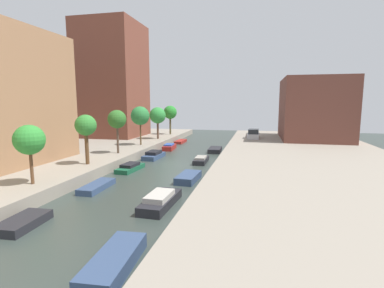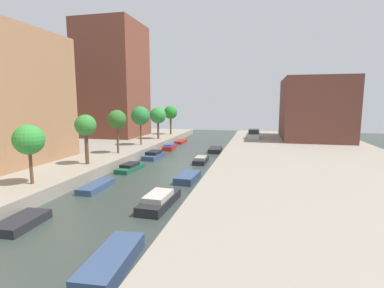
{
  "view_description": "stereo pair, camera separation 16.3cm",
  "coord_description": "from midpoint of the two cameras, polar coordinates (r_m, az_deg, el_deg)",
  "views": [
    {
      "loc": [
        9.1,
        -30.74,
        6.93
      ],
      "look_at": [
        1.24,
        3.92,
        1.83
      ],
      "focal_mm": 27.0,
      "sensor_mm": 36.0,
      "label": 1
    },
    {
      "loc": [
        9.26,
        -30.7,
        6.93
      ],
      "look_at": [
        1.24,
        3.92,
        1.83
      ],
      "focal_mm": 27.0,
      "sensor_mm": 36.0,
      "label": 2
    }
  ],
  "objects": [
    {
      "name": "ground_plane",
      "position": [
        32.8,
        -3.53,
        -4.04
      ],
      "size": [
        84.0,
        84.0,
        0.0
      ],
      "primitive_type": "plane",
      "color": "#333D38"
    },
    {
      "name": "quay_left",
      "position": [
        39.62,
        -24.83,
        -1.93
      ],
      "size": [
        20.0,
        64.0,
        1.0
      ],
      "primitive_type": "cube",
      "color": "gray",
      "rests_on": "ground_plane"
    },
    {
      "name": "quay_right",
      "position": [
        31.92,
        23.32,
        -4.13
      ],
      "size": [
        20.0,
        64.0,
        1.0
      ],
      "primitive_type": "cube",
      "color": "gray",
      "rests_on": "ground_plane"
    },
    {
      "name": "apartment_tower_far",
      "position": [
        53.76,
        -15.27,
        11.96
      ],
      "size": [
        10.0,
        10.18,
        19.49
      ],
      "primitive_type": "cube",
      "color": "brown",
      "rests_on": "quay_left"
    },
    {
      "name": "low_block_right",
      "position": [
        51.48,
        23.05,
        6.39
      ],
      "size": [
        10.0,
        13.65,
        9.83
      ],
      "primitive_type": "cube",
      "color": "brown",
      "rests_on": "quay_right"
    },
    {
      "name": "street_tree_0",
      "position": [
        23.92,
        -29.36,
        0.69
      ],
      "size": [
        2.17,
        2.17,
        4.37
      ],
      "color": "brown",
      "rests_on": "quay_left"
    },
    {
      "name": "street_tree_1",
      "position": [
        29.47,
        -20.14,
        3.33
      ],
      "size": [
        2.02,
        2.02,
        4.81
      ],
      "color": "brown",
      "rests_on": "quay_left"
    },
    {
      "name": "street_tree_2",
      "position": [
        34.94,
        -14.46,
        4.69
      ],
      "size": [
        2.16,
        2.16,
        5.09
      ],
      "color": "#4F3D31",
      "rests_on": "quay_left"
    },
    {
      "name": "street_tree_3",
      "position": [
        41.14,
        -10.05,
        5.49
      ],
      "size": [
        2.61,
        2.61,
        5.42
      ],
      "color": "brown",
      "rests_on": "quay_left"
    },
    {
      "name": "street_tree_4",
      "position": [
        47.89,
        -6.64,
        5.59
      ],
      "size": [
        2.67,
        2.67,
        5.19
      ],
      "color": "brown",
      "rests_on": "quay_left"
    },
    {
      "name": "street_tree_5",
      "position": [
        54.53,
        -4.16,
        6.2
      ],
      "size": [
        2.49,
        2.49,
        5.38
      ],
      "color": "brown",
      "rests_on": "quay_left"
    },
    {
      "name": "parked_car",
      "position": [
        49.46,
        12.22,
        1.85
      ],
      "size": [
        2.0,
        4.22,
        1.56
      ],
      "color": "#B7B7BC",
      "rests_on": "quay_right"
    },
    {
      "name": "moored_boat_left_0",
      "position": [
        19.35,
        -30.4,
        -13.17
      ],
      "size": [
        1.84,
        3.16,
        0.51
      ],
      "color": "#232328",
      "rests_on": "ground_plane"
    },
    {
      "name": "moored_boat_left_1",
      "position": [
        24.77,
        -18.2,
        -7.93
      ],
      "size": [
        1.44,
        3.9,
        0.47
      ],
      "color": "#33476B",
      "rests_on": "ground_plane"
    },
    {
      "name": "moored_boat_left_2",
      "position": [
        30.45,
        -12.01,
        -4.56
      ],
      "size": [
        1.75,
        3.94,
        0.76
      ],
      "color": "#195638",
      "rests_on": "ground_plane"
    },
    {
      "name": "moored_boat_left_3",
      "position": [
        36.51,
        -7.42,
        -2.21
      ],
      "size": [
        1.79,
        4.15,
        0.94
      ],
      "color": "#33476B",
      "rests_on": "ground_plane"
    },
    {
      "name": "moored_boat_left_4",
      "position": [
        43.18,
        -4.34,
        -0.59
      ],
      "size": [
        1.69,
        3.92,
        0.84
      ],
      "color": "maroon",
      "rests_on": "ground_plane"
    },
    {
      "name": "moored_boat_left_5",
      "position": [
        50.25,
        -2.13,
        0.49
      ],
      "size": [
        1.31,
        4.0,
        0.44
      ],
      "color": "maroon",
      "rests_on": "ground_plane"
    },
    {
      "name": "moored_boat_right_0",
      "position": [
        13.45,
        -15.2,
        -21.43
      ],
      "size": [
        1.78,
        4.24,
        0.7
      ],
      "color": "#33476B",
      "rests_on": "ground_plane"
    },
    {
      "name": "moored_boat_right_1",
      "position": [
        19.92,
        -6.24,
        -11.0
      ],
      "size": [
        1.76,
        4.63,
        0.96
      ],
      "color": "#232328",
      "rests_on": "ground_plane"
    },
    {
      "name": "moored_boat_right_2",
      "position": [
        25.93,
        -0.66,
        -6.62
      ],
      "size": [
        1.75,
        3.66,
        0.62
      ],
      "color": "#33476B",
      "rests_on": "ground_plane"
    },
    {
      "name": "moored_boat_right_3",
      "position": [
        33.65,
        1.93,
        -3.15
      ],
      "size": [
        1.41,
        3.84,
        0.75
      ],
      "color": "#232328",
      "rests_on": "ground_plane"
    },
    {
      "name": "moored_boat_right_4",
      "position": [
        40.94,
        4.72,
        -1.17
      ],
      "size": [
        1.74,
        3.69,
        0.6
      ],
      "color": "#232328",
      "rests_on": "ground_plane"
    }
  ]
}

